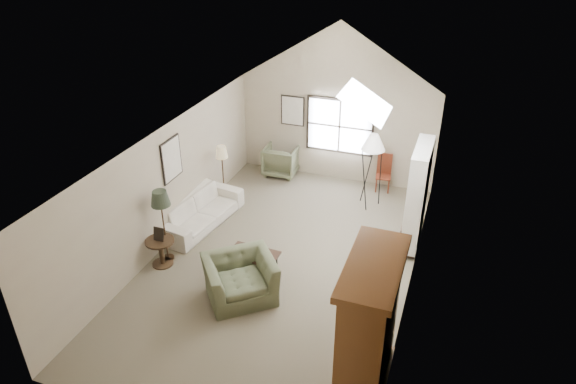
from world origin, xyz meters
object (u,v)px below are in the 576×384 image
(coffee_table, at_px, (254,263))
(sofa, at_px, (200,211))
(armoire, at_px, (368,328))
(side_chair, at_px, (384,173))
(armchair_near, at_px, (240,279))
(armchair_far, at_px, (281,160))
(side_table, at_px, (161,252))

(coffee_table, bearing_deg, sofa, 145.18)
(armoire, xyz_separation_m, side_chair, (-0.85, 6.10, -0.63))
(armchair_near, xyz_separation_m, armchair_far, (-1.02, 4.89, 0.00))
(sofa, distance_m, coffee_table, 2.23)
(armoire, distance_m, coffee_table, 3.29)
(side_table, distance_m, side_chair, 5.75)
(armoire, relative_size, side_table, 3.88)
(armchair_near, distance_m, side_chair, 5.17)
(sofa, relative_size, side_chair, 2.43)
(armchair_near, bearing_deg, armchair_far, 62.41)
(coffee_table, height_order, side_table, side_table)
(armoire, relative_size, coffee_table, 2.35)
(armchair_far, height_order, side_chair, side_chair)
(armoire, xyz_separation_m, side_table, (-4.38, 1.56, -0.82))
(coffee_table, height_order, side_chair, side_chair)
(armchair_far, bearing_deg, armchair_near, 99.53)
(side_table, bearing_deg, armchair_near, -10.87)
(side_chair, bearing_deg, coffee_table, -119.82)
(armchair_near, distance_m, armchair_far, 5.00)
(armoire, xyz_separation_m, coffee_table, (-2.55, 1.89, -0.86))
(side_chair, bearing_deg, sofa, -148.05)
(armoire, distance_m, sofa, 5.46)
(coffee_table, xyz_separation_m, side_chair, (1.70, 4.21, 0.23))
(side_table, bearing_deg, armoire, -19.64)
(side_table, bearing_deg, sofa, 90.00)
(sofa, relative_size, side_table, 3.99)
(armchair_near, height_order, side_chair, side_chair)
(armchair_far, height_order, side_table, armchair_far)
(side_table, bearing_deg, armchair_far, 79.57)
(armoire, height_order, side_table, armoire)
(sofa, height_order, side_table, sofa)
(sofa, xyz_separation_m, coffee_table, (1.83, -1.27, -0.09))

